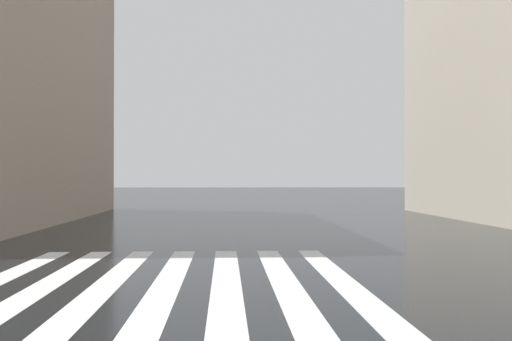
# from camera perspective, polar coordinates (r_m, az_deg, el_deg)

# --- Properties ---
(zebra_crossing) EXTENTS (13.00, 6.50, 0.01)m
(zebra_crossing) POSITION_cam_1_polar(r_m,az_deg,el_deg) (9.19, -9.05, -11.88)
(zebra_crossing) COLOR silver
(zebra_crossing) RESTS_ON ground_plane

